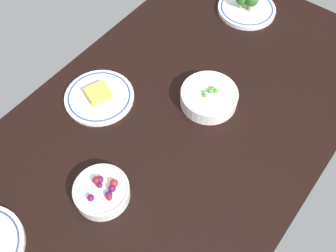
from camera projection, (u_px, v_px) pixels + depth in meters
The scene contains 5 objects.
dining_table at pixel (168, 133), 117.57cm from camera, with size 157.67×85.29×4.00cm, color black.
bowl_peas at pixel (209, 97), 119.42cm from camera, with size 17.70×17.70×6.05cm.
plate_cheese at pixel (99, 96), 121.62cm from camera, with size 21.72×21.72×3.88cm.
plate_broccoli at pixel (247, 7), 143.34cm from camera, with size 21.33×21.33×8.55cm.
bowl_berries at pixel (102, 191), 102.23cm from camera, with size 14.92×14.92×6.23cm.
Camera 1 is at (49.99, 38.60, 101.19)cm, focal length 41.69 mm.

